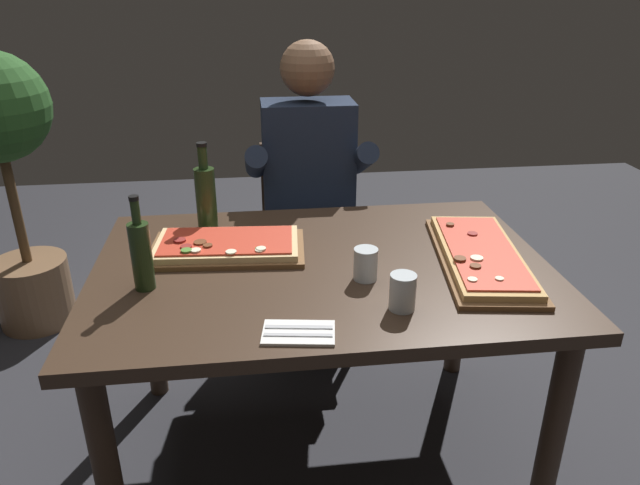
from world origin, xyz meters
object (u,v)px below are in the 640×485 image
at_px(wine_bottle_dark, 141,254).
at_px(tumbler_far_side, 366,264).
at_px(pizza_rectangular_left, 481,256).
at_px(tumbler_near_camera, 402,294).
at_px(oil_bottle_amber, 206,195).
at_px(potted_plant_corner, 5,162).
at_px(diner_chair, 307,231).
at_px(seated_diner, 309,186).
at_px(dining_table, 322,291).
at_px(pizza_rectangular_front, 227,246).

xyz_separation_m(wine_bottle_dark, tumbler_far_side, (0.63, -0.02, -0.06)).
bearing_deg(pizza_rectangular_left, tumbler_near_camera, -141.58).
distance_m(wine_bottle_dark, oil_bottle_amber, 0.46).
xyz_separation_m(pizza_rectangular_left, tumbler_far_side, (-0.38, -0.07, 0.03)).
bearing_deg(potted_plant_corner, tumbler_far_side, -39.45).
distance_m(pizza_rectangular_left, diner_chair, 1.04).
distance_m(wine_bottle_dark, tumbler_near_camera, 0.73).
relative_size(wine_bottle_dark, tumbler_near_camera, 2.76).
relative_size(wine_bottle_dark, seated_diner, 0.21).
relative_size(dining_table, tumbler_far_side, 14.57).
bearing_deg(tumbler_near_camera, potted_plant_corner, 137.67).
distance_m(pizza_rectangular_front, tumbler_far_side, 0.47).
bearing_deg(dining_table, wine_bottle_dark, -170.04).
height_order(pizza_rectangular_left, oil_bottle_amber, oil_bottle_amber).
relative_size(pizza_rectangular_front, tumbler_near_camera, 5.08).
bearing_deg(tumbler_near_camera, seated_diner, 97.65).
relative_size(oil_bottle_amber, diner_chair, 0.35).
height_order(pizza_rectangular_left, seated_diner, seated_diner).
relative_size(oil_bottle_amber, potted_plant_corner, 0.24).
bearing_deg(oil_bottle_amber, tumbler_far_side, -43.65).
xyz_separation_m(oil_bottle_amber, tumbler_far_side, (0.48, -0.46, -0.07)).
distance_m(dining_table, pizza_rectangular_front, 0.34).
relative_size(dining_table, pizza_rectangular_left, 2.18).
bearing_deg(tumbler_far_side, oil_bottle_amber, 136.35).
xyz_separation_m(wine_bottle_dark, tumbler_near_camera, (0.70, -0.20, -0.06)).
relative_size(oil_bottle_amber, tumbler_near_camera, 3.04).
xyz_separation_m(dining_table, pizza_rectangular_front, (-0.29, 0.13, 0.12)).
xyz_separation_m(tumbler_near_camera, seated_diner, (-0.14, 1.03, -0.04)).
distance_m(oil_bottle_amber, tumbler_far_side, 0.66).
height_order(dining_table, wine_bottle_dark, wine_bottle_dark).
xyz_separation_m(dining_table, wine_bottle_dark, (-0.52, -0.09, 0.20)).
xyz_separation_m(tumbler_far_side, seated_diner, (-0.07, 0.85, -0.05)).
bearing_deg(potted_plant_corner, seated_diner, -12.56).
relative_size(pizza_rectangular_front, pizza_rectangular_left, 0.80).
distance_m(diner_chair, potted_plant_corner, 1.36).
distance_m(pizza_rectangular_front, wine_bottle_dark, 0.33).
bearing_deg(oil_bottle_amber, dining_table, -43.26).
bearing_deg(potted_plant_corner, wine_bottle_dark, -56.06).
height_order(tumbler_near_camera, seated_diner, seated_diner).
xyz_separation_m(tumbler_near_camera, diner_chair, (-0.14, 1.15, -0.30)).
bearing_deg(seated_diner, wine_bottle_dark, -124.08).
xyz_separation_m(dining_table, oil_bottle_amber, (-0.36, 0.34, 0.22)).
relative_size(pizza_rectangular_left, diner_chair, 0.74).
distance_m(dining_table, seated_diner, 0.74).
relative_size(dining_table, pizza_rectangular_front, 2.74).
relative_size(dining_table, diner_chair, 1.61).
bearing_deg(tumbler_far_side, pizza_rectangular_front, 149.63).
distance_m(pizza_rectangular_left, seated_diner, 0.90).
height_order(oil_bottle_amber, potted_plant_corner, potted_plant_corner).
bearing_deg(oil_bottle_amber, diner_chair, 51.81).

